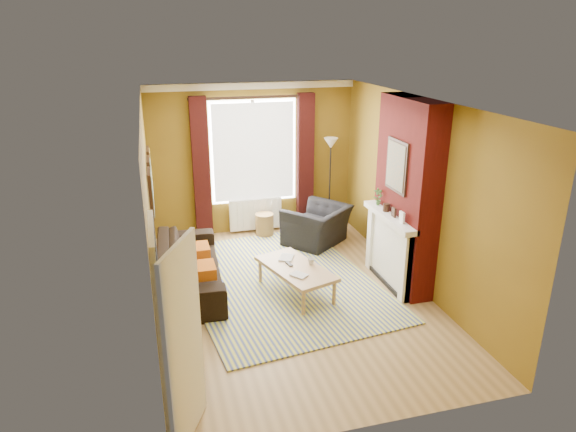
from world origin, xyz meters
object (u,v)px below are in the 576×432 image
at_px(coffee_table, 296,270).
at_px(floor_lamp, 331,158).
at_px(sofa, 189,266).
at_px(wicker_stool, 265,225).
at_px(armchair, 317,225).

height_order(coffee_table, floor_lamp, floor_lamp).
height_order(sofa, floor_lamp, floor_lamp).
relative_size(sofa, wicker_stool, 5.44).
distance_m(wicker_stool, floor_lamp, 1.76).
bearing_deg(wicker_stool, coffee_table, -91.51).
bearing_deg(armchair, coffee_table, 23.17).
distance_m(armchair, floor_lamp, 1.32).
xyz_separation_m(sofa, coffee_table, (1.48, -0.65, 0.05)).
bearing_deg(coffee_table, armchair, 45.09).
xyz_separation_m(armchair, coffee_table, (-0.89, -1.73, 0.04)).
bearing_deg(sofa, armchair, -62.91).
bearing_deg(coffee_table, sofa, 138.59).
relative_size(sofa, coffee_table, 1.61).
bearing_deg(coffee_table, floor_lamp, 42.70).
height_order(sofa, coffee_table, sofa).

